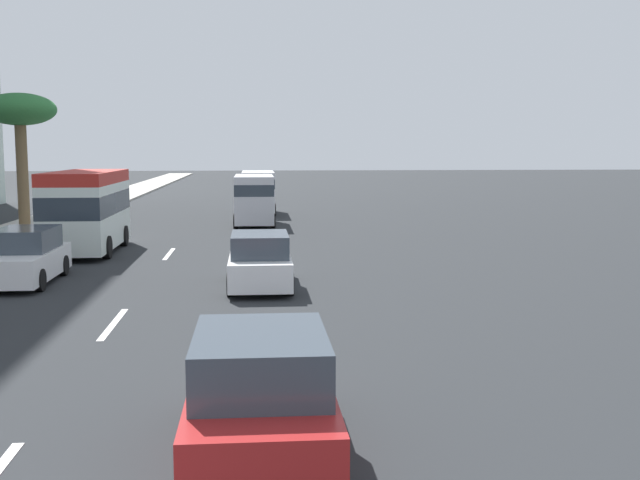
% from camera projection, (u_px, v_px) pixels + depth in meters
% --- Properties ---
extents(ground_plane, '(198.00, 198.00, 0.00)m').
position_uv_depth(ground_plane, '(187.00, 232.00, 36.73)').
color(ground_plane, '#26282B').
extents(sidewalk_right, '(162.00, 3.48, 0.15)m').
position_uv_depth(sidewalk_right, '(19.00, 232.00, 36.06)').
color(sidewalk_right, '#B2ADA3').
rests_on(sidewalk_right, ground_plane).
extents(lane_stripe_mid, '(3.20, 0.16, 0.01)m').
position_uv_depth(lane_stripe_mid, '(114.00, 324.00, 17.55)').
color(lane_stripe_mid, silver).
rests_on(lane_stripe_mid, ground_plane).
extents(lane_stripe_far, '(3.20, 0.16, 0.01)m').
position_uv_depth(lane_stripe_far, '(169.00, 254.00, 29.08)').
color(lane_stripe_far, silver).
rests_on(lane_stripe_far, ground_plane).
extents(minibus_lead, '(6.39, 2.38, 3.11)m').
position_uv_depth(minibus_lead, '(87.00, 208.00, 29.39)').
color(minibus_lead, silver).
rests_on(minibus_lead, ground_plane).
extents(van_second, '(4.89, 2.09, 2.58)m').
position_uv_depth(van_second, '(254.00, 197.00, 39.74)').
color(van_second, silver).
rests_on(van_second, ground_plane).
extents(car_third, '(4.19, 1.89, 1.69)m').
position_uv_depth(car_third, '(261.00, 398.00, 9.91)').
color(car_third, '#A51E1E').
rests_on(car_third, ground_plane).
extents(van_fourth, '(5.07, 2.05, 2.57)m').
position_uv_depth(van_fourth, '(258.00, 190.00, 46.43)').
color(van_fourth, silver).
rests_on(van_fourth, ground_plane).
extents(car_fifth, '(4.23, 1.82, 1.58)m').
position_uv_depth(car_fifth, '(260.00, 262.00, 22.09)').
color(car_fifth, white).
rests_on(car_fifth, ground_plane).
extents(car_sixth, '(4.38, 1.80, 1.63)m').
position_uv_depth(car_sixth, '(25.00, 257.00, 22.79)').
color(car_sixth, white).
rests_on(car_sixth, ground_plane).
extents(palm_tree, '(3.41, 3.41, 6.43)m').
position_uv_depth(palm_tree, '(20.00, 114.00, 36.46)').
color(palm_tree, brown).
rests_on(palm_tree, sidewalk_right).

